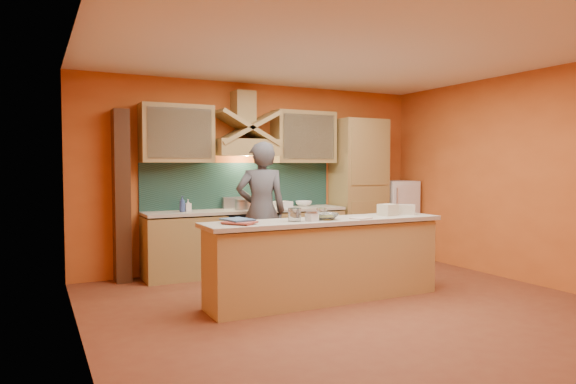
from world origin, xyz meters
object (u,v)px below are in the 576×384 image
stove (248,241)px  mixing_bowl (325,216)px  person (261,211)px  fridge (395,219)px  kitchen_scale (312,217)px

stove → mixing_bowl: bearing=-85.2°
stove → person: (-0.03, -0.57, 0.49)m
fridge → person: bearing=-168.1°
kitchen_scale → person: bearing=76.1°
kitchen_scale → mixing_bowl: size_ratio=0.36×
person → kitchen_scale: (-0.03, -1.46, 0.05)m
stove → mixing_bowl: (0.16, -1.95, 0.53)m
stove → fridge: (2.70, 0.00, 0.20)m
person → kitchen_scale: bearing=104.2°
person → mixing_bowl: bearing=113.3°
stove → kitchen_scale: bearing=-91.6°
stove → mixing_bowl: size_ratio=2.99×
fridge → mixing_bowl: 3.22m
stove → fridge: bearing=0.0°
mixing_bowl → person: bearing=98.1°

